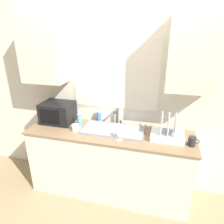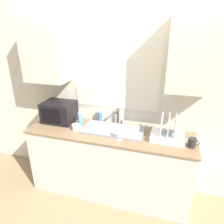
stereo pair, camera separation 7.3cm
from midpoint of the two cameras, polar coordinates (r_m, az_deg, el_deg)
The scene contains 12 objects.
ground_plane at distance 2.82m, azimuth -1.82°, elevation -24.93°, with size 12.00×12.00×0.00m, color #937A56.
countertop at distance 2.73m, azimuth 0.06°, elevation -14.09°, with size 2.07×0.61×0.91m.
wall_back at distance 2.56m, azimuth 1.89°, elevation 7.49°, with size 6.00×0.38×2.60m.
sink_basin at distance 2.50m, azimuth 1.22°, elevation -5.19°, with size 0.76×0.37×0.03m.
faucet at distance 2.62m, azimuth 2.51°, elevation -1.08°, with size 0.08×0.14×0.22m.
microwave at distance 2.81m, azimuth -14.13°, elevation 0.05°, with size 0.42×0.33×0.28m.
dish_rack at distance 2.38m, azimuth 16.65°, elevation -6.17°, with size 0.37×0.27×0.29m.
spray_bottle at distance 2.62m, azimuth -8.33°, elevation -1.67°, with size 0.06×0.06×0.24m.
soap_bottle at distance 2.72m, azimuth -2.71°, elevation -1.37°, with size 0.05×0.05×0.18m.
mug_near_sink at distance 2.56m, azimuth -9.47°, elevation -4.25°, with size 0.12×0.09×0.08m.
wine_glass at distance 2.25m, azimuth 2.87°, elevation -5.12°, with size 0.07×0.07×0.18m.
mug_by_rack at distance 2.33m, azimuth 22.78°, elevation -8.10°, with size 0.12×0.08×0.10m.
Camera 2 is at (0.67, -1.81, 2.06)m, focal length 32.00 mm.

